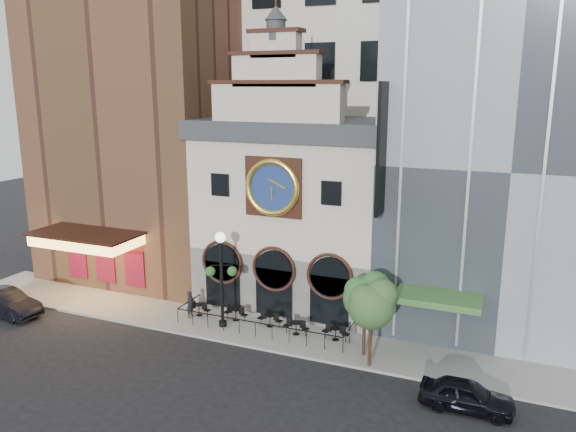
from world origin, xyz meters
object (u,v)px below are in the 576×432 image
(car_right, at_px, (467,395))
(tree_left, at_px, (372,303))
(pedestrian, at_px, (190,304))
(bistro_3, at_px, (296,327))
(bistro_0, at_px, (199,309))
(bistro_2, at_px, (270,319))
(car_left, at_px, (6,303))
(bistro_4, at_px, (336,333))
(lamppost, at_px, (221,269))
(bistro_1, at_px, (236,313))
(tree_right, at_px, (366,295))

(car_right, bearing_deg, tree_left, 67.25)
(pedestrian, bearing_deg, bistro_3, -83.08)
(bistro_0, distance_m, tree_left, 12.26)
(bistro_2, relative_size, car_left, 0.31)
(bistro_2, relative_size, bistro_4, 1.00)
(car_left, relative_size, lamppost, 0.85)
(bistro_0, xyz_separation_m, bistro_3, (6.73, -0.23, 0.00))
(bistro_4, relative_size, tree_left, 0.33)
(bistro_1, distance_m, tree_right, 9.21)
(bistro_4, bearing_deg, bistro_1, 177.56)
(bistro_0, xyz_separation_m, car_left, (-11.70, -4.36, 0.22))
(car_right, height_order, pedestrian, pedestrian)
(pedestrian, xyz_separation_m, tree_right, (11.45, -0.77, 2.60))
(bistro_4, xyz_separation_m, tree_left, (2.58, -2.14, 3.00))
(bistro_2, distance_m, bistro_3, 1.92)
(bistro_0, relative_size, lamppost, 0.27)
(tree_left, distance_m, tree_right, 1.16)
(bistro_1, height_order, tree_right, tree_right)
(bistro_0, bearing_deg, tree_left, -10.66)
(pedestrian, height_order, tree_left, tree_left)
(car_left, relative_size, tree_right, 1.07)
(car_right, bearing_deg, bistro_3, 67.96)
(bistro_3, relative_size, bistro_4, 1.00)
(car_right, relative_size, lamppost, 0.71)
(tree_right, bearing_deg, lamppost, 177.68)
(lamppost, bearing_deg, bistro_0, 134.97)
(bistro_2, bearing_deg, car_right, -20.93)
(pedestrian, bearing_deg, tree_left, -93.08)
(bistro_2, xyz_separation_m, car_right, (11.84, -4.53, 0.10))
(bistro_1, relative_size, lamppost, 0.27)
(bistro_4, distance_m, lamppost, 7.68)
(bistro_0, bearing_deg, bistro_1, 4.99)
(bistro_4, bearing_deg, tree_left, -39.65)
(bistro_1, bearing_deg, bistro_2, -0.71)
(bistro_3, bearing_deg, lamppost, -172.39)
(bistro_1, xyz_separation_m, bistro_2, (2.34, -0.03, 0.00))
(bistro_3, relative_size, tree_left, 0.33)
(car_left, bearing_deg, bistro_3, -73.24)
(bistro_1, relative_size, car_right, 0.38)
(bistro_0, xyz_separation_m, tree_left, (11.69, -2.20, 3.00))
(tree_left, bearing_deg, car_left, -174.72)
(bistro_4, distance_m, car_left, 21.24)
(bistro_0, height_order, tree_right, tree_right)
(lamppost, bearing_deg, pedestrian, 146.79)
(bistro_4, distance_m, pedestrian, 9.47)
(bistro_2, distance_m, pedestrian, 5.25)
(bistro_1, distance_m, bistro_2, 2.34)
(bistro_0, xyz_separation_m, pedestrian, (-0.34, -0.43, 0.40))
(bistro_4, height_order, tree_right, tree_right)
(car_right, height_order, tree_right, tree_right)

